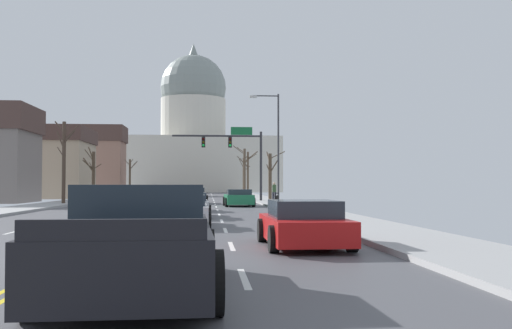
{
  "coord_description": "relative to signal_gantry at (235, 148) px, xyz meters",
  "views": [
    {
      "loc": [
        2.88,
        -39.31,
        1.59
      ],
      "look_at": [
        8.96,
        34.7,
        4.03
      ],
      "focal_mm": 41.7,
      "sensor_mm": 36.0,
      "label": 1
    }
  ],
  "objects": [
    {
      "name": "pickup_truck_near_06",
      "position": [
        -3.49,
        -43.27,
        -4.02
      ],
      "size": [
        2.45,
        5.42,
        1.58
      ],
      "color": "black",
      "rests_on": "ground"
    },
    {
      "name": "sedan_near_02",
      "position": [
        -3.65,
        -17.02,
        -4.13
      ],
      "size": [
        2.16,
        4.31,
        1.32
      ],
      "color": "#6B6056",
      "rests_on": "ground"
    },
    {
      "name": "bare_tree_04",
      "position": [
        2.62,
        29.58,
        -1.27
      ],
      "size": [
        1.79,
        1.36,
        6.78
      ],
      "color": "brown",
      "rests_on": "ground"
    },
    {
      "name": "bare_tree_00",
      "position": [
        3.6,
        4.8,
        -2.25
      ],
      "size": [
        1.95,
        2.49,
        4.63
      ],
      "color": "#4C3D2D",
      "rests_on": "ground"
    },
    {
      "name": "sedan_near_00",
      "position": [
        -3.46,
        -3.86,
        -4.12
      ],
      "size": [
        2.13,
        4.67,
        1.3
      ],
      "color": "black",
      "rests_on": "ground"
    },
    {
      "name": "sedan_oncoming_00",
      "position": [
        -6.9,
        4.69,
        -4.17
      ],
      "size": [
        2.16,
        4.32,
        1.2
      ],
      "color": "#B71414",
      "rests_on": "ground"
    },
    {
      "name": "bare_tree_01",
      "position": [
        -13.31,
        32.53,
        -1.94
      ],
      "size": [
        1.77,
        2.25,
        4.99
      ],
      "color": "#4C3D2D",
      "rests_on": "ground"
    },
    {
      "name": "pedestrian_00",
      "position": [
        3.0,
        -3.81,
        -3.71
      ],
      "size": [
        0.35,
        0.34,
        1.6
      ],
      "color": "black",
      "rests_on": "ground"
    },
    {
      "name": "bare_tree_03",
      "position": [
        -13.86,
        8.22,
        -2.01
      ],
      "size": [
        2.02,
        2.0,
        5.21
      ],
      "color": "#4C3D2D",
      "rests_on": "ground"
    },
    {
      "name": "capitol_building",
      "position": [
        -5.35,
        68.9,
        5.36
      ],
      "size": [
        34.4,
        18.87,
        30.29
      ],
      "color": "beige",
      "rests_on": "ground"
    },
    {
      "name": "sedan_oncoming_01",
      "position": [
        -10.64,
        13.86,
        -4.16
      ],
      "size": [
        2.03,
        4.28,
        1.24
      ],
      "color": "#9EA3A8",
      "rests_on": "ground"
    },
    {
      "name": "flank_building_02",
      "position": [
        -20.55,
        15.72,
        -0.76
      ],
      "size": [
        9.84,
        9.83,
        7.85
      ],
      "color": "tan",
      "rests_on": "ground"
    },
    {
      "name": "bare_tree_05",
      "position": [
        -13.28,
        -6.31,
        -1.25
      ],
      "size": [
        2.0,
        2.05,
        6.28
      ],
      "color": "#423328",
      "rests_on": "ground"
    },
    {
      "name": "sedan_near_03",
      "position": [
        -3.33,
        -23.65,
        -4.18
      ],
      "size": [
        2.09,
        4.71,
        1.18
      ],
      "color": "#9EA3A8",
      "rests_on": "ground"
    },
    {
      "name": "bare_tree_02",
      "position": [
        2.52,
        20.17,
        -1.61
      ],
      "size": [
        1.71,
        1.84,
        5.4
      ],
      "color": "#4C3D2D",
      "rests_on": "ground"
    },
    {
      "name": "sedan_oncoming_02",
      "position": [
        -10.34,
        22.06,
        -4.17
      ],
      "size": [
        2.04,
        4.52,
        1.17
      ],
      "color": "#1E7247",
      "rests_on": "ground"
    },
    {
      "name": "sedan_near_04",
      "position": [
        -3.33,
        -29.79,
        -4.18
      ],
      "size": [
        2.02,
        4.25,
        1.18
      ],
      "color": "silver",
      "rests_on": "ground"
    },
    {
      "name": "signal_gantry",
      "position": [
        0.0,
        0.0,
        0.0
      ],
      "size": [
        7.91,
        0.41,
        6.48
      ],
      "color": "#28282D",
      "rests_on": "ground"
    },
    {
      "name": "bicycle_parked",
      "position": [
        2.56,
        -9.43,
        -4.25
      ],
      "size": [
        0.12,
        1.77,
        0.85
      ],
      "color": "black",
      "rests_on": "ground"
    },
    {
      "name": "sedan_near_01",
      "position": [
        -0.22,
        -9.73,
        -4.17
      ],
      "size": [
        2.19,
        4.28,
        1.21
      ],
      "color": "#1E7247",
      "rests_on": "ground"
    },
    {
      "name": "street_lamp_right",
      "position": [
        2.57,
        -7.91,
        0.25
      ],
      "size": [
        2.25,
        0.24,
        8.23
      ],
      "color": "#333338",
      "rests_on": "ground"
    },
    {
      "name": "bare_tree_06",
      "position": [
        2.92,
        35.75,
        -1.63
      ],
      "size": [
        1.73,
        1.65,
        5.59
      ],
      "color": "#4C3D2D",
      "rests_on": "ground"
    },
    {
      "name": "sedan_near_05",
      "position": [
        -0.03,
        -37.24,
        -4.18
      ],
      "size": [
        2.09,
        4.26,
        1.18
      ],
      "color": "#B71414",
      "rests_on": "ground"
    },
    {
      "name": "flank_building_00",
      "position": [
        -20.71,
        35.26,
        0.32
      ],
      "size": [
        12.66,
        6.31,
        9.97
      ],
      "color": "#8C6656",
      "rests_on": "ground"
    },
    {
      "name": "ground",
      "position": [
        -5.35,
        -12.87,
        -4.72
      ],
      "size": [
        20.0,
        180.0,
        0.2
      ],
      "color": "#4B4B50"
    }
  ]
}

